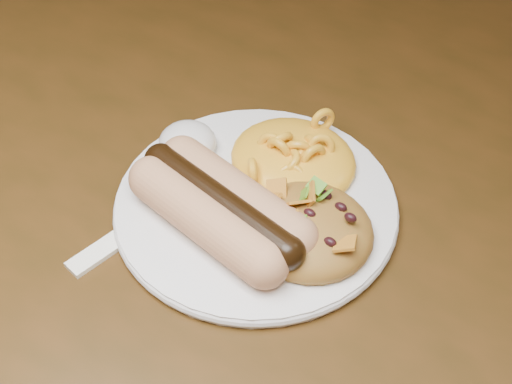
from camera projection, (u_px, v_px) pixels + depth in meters
The scene contains 7 objects.
table at pixel (349, 209), 0.69m from camera, with size 1.60×0.90×0.75m.
plate at pixel (256, 207), 0.56m from camera, with size 0.20×0.20×0.01m, color white.
hotdog at pixel (221, 207), 0.53m from camera, with size 0.12×0.08×0.03m.
mac_and_cheese at pixel (294, 146), 0.57m from camera, with size 0.10×0.09×0.04m, color yellow.
sour_cream at pixel (187, 138), 0.58m from camera, with size 0.04×0.04×0.03m, color white.
taco_salad at pixel (308, 222), 0.52m from camera, with size 0.09×0.09×0.04m.
fork at pixel (130, 232), 0.55m from camera, with size 0.02×0.13×0.00m, color white.
Camera 1 is at (0.20, -0.43, 1.17)m, focal length 55.00 mm.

